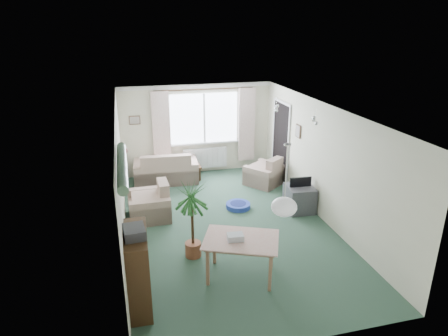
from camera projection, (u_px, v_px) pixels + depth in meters
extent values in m
plane|color=#2B4838|center=(228.00, 226.00, 8.09)|extent=(6.50, 6.50, 0.00)
cube|color=white|center=(204.00, 118.00, 10.56)|extent=(1.80, 0.03, 1.30)
cube|color=black|center=(204.00, 89.00, 10.22)|extent=(2.60, 0.03, 0.03)
cube|color=beige|center=(161.00, 130.00, 10.28)|extent=(0.45, 0.08, 2.00)
cube|color=beige|center=(247.00, 125.00, 10.81)|extent=(0.45, 0.08, 2.00)
cube|color=white|center=(205.00, 158.00, 10.90)|extent=(1.20, 0.10, 0.55)
cube|color=black|center=(281.00, 142.00, 10.20)|extent=(0.03, 0.95, 2.00)
sphere|color=white|center=(284.00, 207.00, 5.53)|extent=(0.36, 0.36, 0.36)
cylinder|color=#196626|center=(122.00, 165.00, 4.77)|extent=(1.60, 1.60, 0.12)
sphere|color=silver|center=(276.00, 106.00, 8.44)|extent=(0.20, 0.20, 0.20)
sphere|color=silver|center=(315.00, 118.00, 7.42)|extent=(0.20, 0.20, 0.20)
cube|color=brown|center=(135.00, 120.00, 10.12)|extent=(0.28, 0.03, 0.22)
cube|color=brown|center=(298.00, 131.00, 9.10)|extent=(0.03, 0.24, 0.30)
cube|color=beige|center=(166.00, 167.00, 10.24)|extent=(1.65, 0.95, 0.80)
cube|color=#C9B298|center=(264.00, 170.00, 10.08)|extent=(1.13, 1.12, 0.74)
cube|color=beige|center=(149.00, 200.00, 8.32)|extent=(0.85, 0.89, 0.78)
cube|color=black|center=(184.00, 173.00, 10.42)|extent=(0.85, 0.49, 0.37)
cube|color=#513629|center=(181.00, 163.00, 10.37)|extent=(0.12, 0.03, 0.16)
cube|color=black|center=(138.00, 270.00, 5.66)|extent=(0.35, 0.97, 1.17)
cube|color=#323136|center=(134.00, 232.00, 5.34)|extent=(0.31, 0.37, 0.14)
cylinder|color=#1E592B|center=(192.00, 220.00, 6.82)|extent=(0.77, 0.77, 1.41)
cube|color=#A27258|center=(241.00, 258.00, 6.39)|extent=(1.26, 1.07, 0.67)
cube|color=silver|center=(235.00, 238.00, 6.23)|extent=(0.27, 0.20, 0.12)
cube|color=#343338|center=(299.00, 198.00, 8.68)|extent=(0.60, 0.65, 0.56)
cylinder|color=navy|center=(238.00, 206.00, 8.87)|extent=(0.66, 0.66, 0.11)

